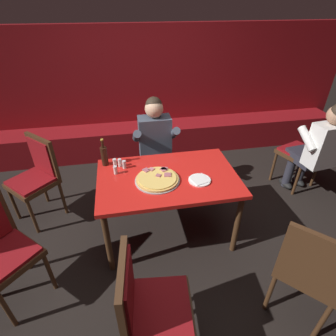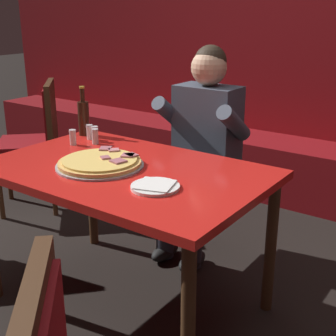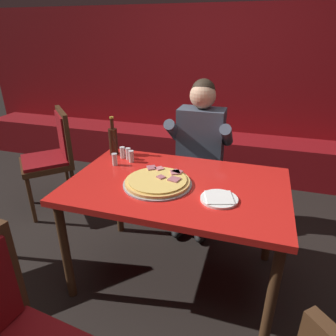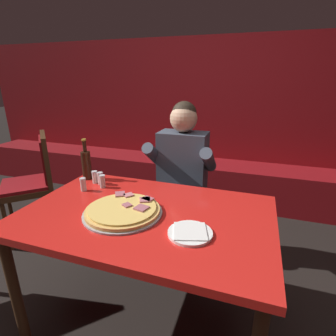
# 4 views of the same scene
# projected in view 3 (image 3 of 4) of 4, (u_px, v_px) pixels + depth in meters

# --- Properties ---
(ground_plane) EXTENTS (24.00, 24.00, 0.00)m
(ground_plane) POSITION_uv_depth(u_px,v_px,m) (176.00, 275.00, 2.17)
(ground_plane) COLOR black
(booth_wall_panel) EXTENTS (6.80, 0.16, 1.90)m
(booth_wall_panel) POSITION_uv_depth(u_px,v_px,m) (225.00, 90.00, 3.67)
(booth_wall_panel) COLOR maroon
(booth_wall_panel) RESTS_ON ground_plane
(booth_bench) EXTENTS (6.46, 0.48, 0.46)m
(booth_bench) POSITION_uv_depth(u_px,v_px,m) (217.00, 154.00, 3.69)
(booth_bench) COLOR maroon
(booth_bench) RESTS_ON ground_plane
(main_dining_table) EXTENTS (1.35, 0.87, 0.75)m
(main_dining_table) POSITION_uv_depth(u_px,v_px,m) (177.00, 194.00, 1.89)
(main_dining_table) COLOR #422816
(main_dining_table) RESTS_ON ground_plane
(pizza) EXTENTS (0.42, 0.42, 0.05)m
(pizza) POSITION_uv_depth(u_px,v_px,m) (158.00, 182.00, 1.84)
(pizza) COLOR #9E9EA3
(pizza) RESTS_ON main_dining_table
(plate_white_paper) EXTENTS (0.21, 0.21, 0.02)m
(plate_white_paper) POSITION_uv_depth(u_px,v_px,m) (219.00, 199.00, 1.67)
(plate_white_paper) COLOR white
(plate_white_paper) RESTS_ON main_dining_table
(beer_bottle) EXTENTS (0.07, 0.07, 0.29)m
(beer_bottle) POSITION_uv_depth(u_px,v_px,m) (113.00, 140.00, 2.26)
(beer_bottle) COLOR black
(beer_bottle) RESTS_ON main_dining_table
(shaker_red_pepper_flakes) EXTENTS (0.04, 0.04, 0.09)m
(shaker_red_pepper_flakes) POSITION_uv_depth(u_px,v_px,m) (128.00, 154.00, 2.19)
(shaker_red_pepper_flakes) COLOR silver
(shaker_red_pepper_flakes) RESTS_ON main_dining_table
(shaker_black_pepper) EXTENTS (0.04, 0.04, 0.09)m
(shaker_black_pepper) POSITION_uv_depth(u_px,v_px,m) (123.00, 153.00, 2.21)
(shaker_black_pepper) COLOR silver
(shaker_black_pepper) RESTS_ON main_dining_table
(shaker_oregano) EXTENTS (0.04, 0.04, 0.09)m
(shaker_oregano) POSITION_uv_depth(u_px,v_px,m) (115.00, 160.00, 2.09)
(shaker_oregano) COLOR silver
(shaker_oregano) RESTS_ON main_dining_table
(shaker_parmesan) EXTENTS (0.04, 0.04, 0.09)m
(shaker_parmesan) POSITION_uv_depth(u_px,v_px,m) (131.00, 157.00, 2.15)
(shaker_parmesan) COLOR silver
(shaker_parmesan) RESTS_ON main_dining_table
(diner_seated_blue_shirt) EXTENTS (0.53, 0.53, 1.27)m
(diner_seated_blue_shirt) POSITION_uv_depth(u_px,v_px,m) (198.00, 151.00, 2.49)
(diner_seated_blue_shirt) COLOR black
(diner_seated_blue_shirt) RESTS_ON ground_plane
(dining_chair_near_right) EXTENTS (0.62, 0.62, 0.97)m
(dining_chair_near_right) POSITION_uv_depth(u_px,v_px,m) (53.00, 153.00, 2.81)
(dining_chair_near_right) COLOR #422816
(dining_chair_near_right) RESTS_ON ground_plane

